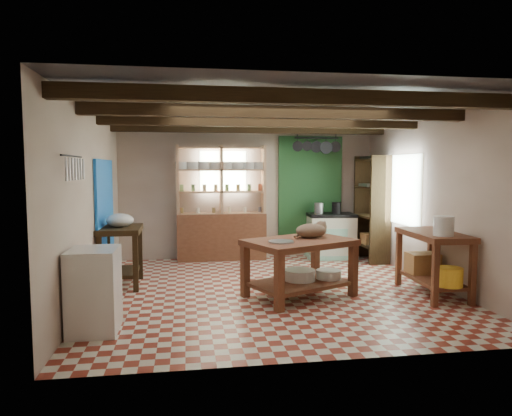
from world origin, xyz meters
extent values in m
cube|color=maroon|center=(0.00, 0.00, -0.01)|extent=(5.00, 5.00, 0.02)
cube|color=#444348|center=(0.00, 0.00, 2.60)|extent=(5.00, 5.00, 0.02)
cube|color=#BDA898|center=(0.00, 2.50, 1.30)|extent=(5.00, 0.04, 2.60)
cube|color=#BDA898|center=(0.00, -2.50, 1.30)|extent=(5.00, 0.04, 2.60)
cube|color=#BDA898|center=(-2.50, 0.00, 1.30)|extent=(0.04, 5.00, 2.60)
cube|color=#BDA898|center=(2.50, 0.00, 1.30)|extent=(0.04, 5.00, 2.60)
cube|color=#302111|center=(0.00, 0.00, 2.48)|extent=(5.00, 3.80, 0.15)
cube|color=blue|center=(-2.47, 0.90, 1.10)|extent=(0.04, 1.40, 1.60)
cube|color=#1E4B23|center=(1.25, 2.47, 1.25)|extent=(1.30, 0.04, 2.30)
cube|color=beige|center=(-0.50, 2.48, 1.70)|extent=(0.90, 0.02, 0.80)
cube|color=beige|center=(2.48, 1.00, 1.40)|extent=(0.02, 1.30, 1.20)
cube|color=black|center=(-2.44, -1.20, 1.78)|extent=(0.06, 0.90, 0.28)
cube|color=black|center=(1.25, 2.05, 2.18)|extent=(0.86, 0.12, 0.36)
cube|color=tan|center=(-0.55, 2.31, 1.10)|extent=(1.70, 0.34, 2.20)
cube|color=#302111|center=(2.28, 1.80, 1.00)|extent=(0.40, 0.86, 2.00)
cube|color=brown|center=(0.31, -0.40, 0.40)|extent=(1.66, 1.43, 0.79)
cube|color=beige|center=(1.59, 2.15, 0.44)|extent=(0.94, 0.67, 0.88)
cube|color=#302111|center=(-2.20, 0.57, 0.45)|extent=(0.62, 0.89, 0.89)
cube|color=silver|center=(-2.22, -1.37, 0.45)|extent=(0.51, 0.61, 0.91)
cube|color=brown|center=(2.18, -0.58, 0.44)|extent=(0.68, 1.26, 0.88)
ellipsoid|color=#85664D|center=(0.51, -0.25, 0.89)|extent=(0.55, 0.52, 0.20)
cylinder|color=#9E9EA5|center=(0.01, -0.59, 0.80)|extent=(0.44, 0.44, 0.02)
cylinder|color=silver|center=(0.33, -0.34, 0.29)|extent=(0.57, 0.57, 0.15)
cylinder|color=silver|center=(0.76, -0.31, 0.27)|extent=(0.47, 0.47, 0.12)
cylinder|color=#9E9EA5|center=(1.34, 2.17, 0.99)|extent=(0.20, 0.20, 0.21)
cylinder|color=black|center=(1.69, 2.14, 0.99)|extent=(0.19, 0.19, 0.22)
ellipsoid|color=silver|center=(-2.20, 0.57, 1.00)|extent=(0.41, 0.41, 0.20)
cylinder|color=silver|center=(2.11, -0.93, 1.01)|extent=(0.27, 0.27, 0.26)
cube|color=#A97744|center=(2.19, -0.28, 0.38)|extent=(0.44, 0.36, 0.29)
cylinder|color=yellow|center=(2.16, -1.03, 0.36)|extent=(0.35, 0.35, 0.25)
camera|label=1|loc=(-1.23, -6.41, 1.77)|focal=32.00mm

